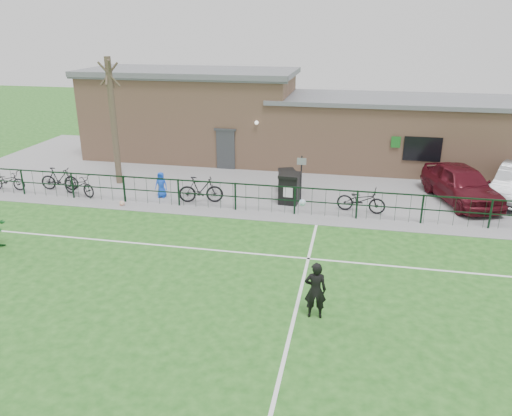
% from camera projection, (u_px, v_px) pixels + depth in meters
% --- Properties ---
extents(ground, '(90.00, 90.00, 0.00)m').
position_uv_depth(ground, '(219.00, 317.00, 13.43)').
color(ground, '#1F5619').
rests_on(ground, ground).
extents(paving_strip, '(34.00, 13.00, 0.02)m').
position_uv_depth(paving_strip, '(289.00, 175.00, 25.81)').
color(paving_strip, gray).
rests_on(paving_strip, ground).
extents(pitch_line_touch, '(28.00, 0.10, 0.01)m').
position_uv_depth(pitch_line_touch, '(270.00, 214.00, 20.58)').
color(pitch_line_touch, white).
rests_on(pitch_line_touch, ground).
extents(pitch_line_mid, '(28.00, 0.10, 0.01)m').
position_uv_depth(pitch_line_mid, '(250.00, 253.00, 17.10)').
color(pitch_line_mid, white).
rests_on(pitch_line_mid, ground).
extents(pitch_line_perp, '(0.10, 16.00, 0.01)m').
position_uv_depth(pitch_line_perp, '(292.00, 325.00, 13.05)').
color(pitch_line_perp, white).
rests_on(pitch_line_perp, ground).
extents(perimeter_fence, '(28.00, 0.10, 1.20)m').
position_uv_depth(perimeter_fence, '(271.00, 199.00, 20.56)').
color(perimeter_fence, black).
rests_on(perimeter_fence, ground).
extents(bare_tree, '(0.30, 0.30, 6.00)m').
position_uv_depth(bare_tree, '(114.00, 122.00, 23.52)').
color(bare_tree, '#483A2B').
rests_on(bare_tree, ground).
extents(wheelie_bin_left, '(0.90, 0.95, 1.01)m').
position_uv_depth(wheelie_bin_left, '(287.00, 182.00, 22.99)').
color(wheelie_bin_left, black).
rests_on(wheelie_bin_left, paving_strip).
extents(wheelie_bin_right, '(0.86, 0.97, 1.23)m').
position_uv_depth(wheelie_bin_right, '(289.00, 189.00, 21.67)').
color(wheelie_bin_right, black).
rests_on(wheelie_bin_right, paving_strip).
extents(sign_post, '(0.08, 0.08, 2.00)m').
position_uv_depth(sign_post, '(301.00, 178.00, 21.89)').
color(sign_post, black).
rests_on(sign_post, paving_strip).
extents(car_maroon, '(3.35, 5.15, 1.63)m').
position_uv_depth(car_maroon, '(462.00, 184.00, 21.70)').
color(car_maroon, '#4C0D17').
rests_on(car_maroon, paving_strip).
extents(bicycle_a, '(1.75, 0.75, 0.90)m').
position_uv_depth(bicycle_a, '(7.00, 181.00, 23.37)').
color(bicycle_a, black).
rests_on(bicycle_a, paving_strip).
extents(bicycle_b, '(1.86, 0.70, 1.09)m').
position_uv_depth(bicycle_b, '(60.00, 179.00, 23.31)').
color(bicycle_b, black).
rests_on(bicycle_b, paving_strip).
extents(bicycle_c, '(2.03, 1.27, 1.01)m').
position_uv_depth(bicycle_c, '(79.00, 185.00, 22.61)').
color(bicycle_c, black).
rests_on(bicycle_c, paving_strip).
extents(bicycle_d, '(2.01, 0.94, 1.17)m').
position_uv_depth(bicycle_d, '(201.00, 190.00, 21.70)').
color(bicycle_d, black).
rests_on(bicycle_d, paving_strip).
extents(bicycle_e, '(2.08, 0.97, 1.05)m').
position_uv_depth(bicycle_e, '(361.00, 200.00, 20.60)').
color(bicycle_e, black).
rests_on(bicycle_e, paving_strip).
extents(spectator_child, '(0.57, 0.37, 1.16)m').
position_uv_depth(spectator_child, '(161.00, 185.00, 22.35)').
color(spectator_child, blue).
rests_on(spectator_child, paving_strip).
extents(goalkeeper_kick, '(1.19, 3.67, 2.14)m').
position_uv_depth(goalkeeper_kick, '(315.00, 287.00, 13.24)').
color(goalkeeper_kick, black).
rests_on(goalkeeper_kick, ground).
extents(ball_ground, '(0.23, 0.23, 0.23)m').
position_uv_depth(ball_ground, '(122.00, 203.00, 21.49)').
color(ball_ground, white).
rests_on(ball_ground, ground).
extents(clubhouse, '(24.25, 5.40, 4.96)m').
position_uv_depth(clubhouse, '(282.00, 121.00, 27.95)').
color(clubhouse, tan).
rests_on(clubhouse, ground).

